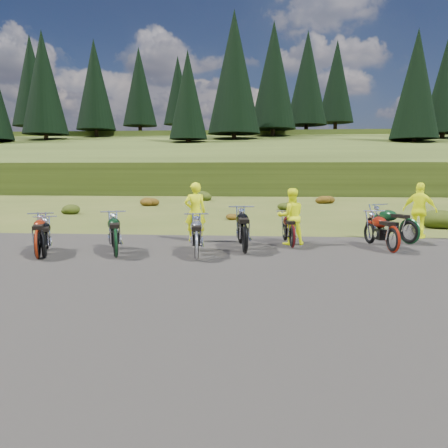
# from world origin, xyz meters

# --- Properties ---
(ground) EXTENTS (300.00, 300.00, 0.00)m
(ground) POSITION_xyz_m (0.00, 0.00, 0.00)
(ground) COLOR #404C19
(ground) RESTS_ON ground
(gravel_pad) EXTENTS (20.00, 12.00, 0.04)m
(gravel_pad) POSITION_xyz_m (0.00, -2.00, 0.00)
(gravel_pad) COLOR black
(gravel_pad) RESTS_ON ground
(hill_slope) EXTENTS (300.00, 45.97, 9.37)m
(hill_slope) POSITION_xyz_m (0.00, 50.00, 0.00)
(hill_slope) COLOR #324015
(hill_slope) RESTS_ON ground
(hill_plateau) EXTENTS (300.00, 90.00, 9.17)m
(hill_plateau) POSITION_xyz_m (0.00, 110.00, 0.00)
(hill_plateau) COLOR #324015
(hill_plateau) RESTS_ON ground
(conifer_15) EXTENTS (7.92, 7.92, 20.00)m
(conifer_15) POSITION_xyz_m (-45.00, 76.00, 20.16)
(conifer_15) COLOR black
(conifer_15) RESTS_ON ground
(conifer_17) EXTENTS (7.04, 7.04, 18.00)m
(conifer_17) POSITION_xyz_m (-33.00, 57.00, 15.97)
(conifer_17) COLOR black
(conifer_17) RESTS_ON ground
(conifer_18) EXTENTS (6.60, 6.60, 17.00)m
(conifer_18) POSITION_xyz_m (-27.00, 63.00, 16.66)
(conifer_18) COLOR black
(conifer_18) RESTS_ON ground
(conifer_19) EXTENTS (6.16, 6.16, 16.00)m
(conifer_19) POSITION_xyz_m (-21.00, 69.00, 17.36)
(conifer_19) COLOR black
(conifer_19) RESTS_ON ground
(conifer_20) EXTENTS (5.72, 5.72, 15.00)m
(conifer_20) POSITION_xyz_m (-15.00, 75.00, 17.65)
(conifer_20) COLOR black
(conifer_20) RESTS_ON ground
(conifer_21) EXTENTS (5.28, 5.28, 14.00)m
(conifer_21) POSITION_xyz_m (-9.00, 50.00, 12.56)
(conifer_21) COLOR black
(conifer_21) RESTS_ON ground
(conifer_22) EXTENTS (7.92, 7.92, 20.00)m
(conifer_22) POSITION_xyz_m (-3.00, 56.00, 16.77)
(conifer_22) COLOR black
(conifer_22) RESTS_ON ground
(conifer_23) EXTENTS (7.48, 7.48, 19.00)m
(conifer_23) POSITION_xyz_m (3.00, 62.00, 17.47)
(conifer_23) COLOR black
(conifer_23) RESTS_ON ground
(conifer_24) EXTENTS (7.04, 7.04, 18.00)m
(conifer_24) POSITION_xyz_m (9.00, 68.00, 18.16)
(conifer_24) COLOR black
(conifer_24) RESTS_ON ground
(conifer_25) EXTENTS (6.60, 6.60, 17.00)m
(conifer_25) POSITION_xyz_m (15.00, 74.00, 18.66)
(conifer_25) COLOR black
(conifer_25) RESTS_ON ground
(conifer_26) EXTENTS (6.16, 6.16, 16.00)m
(conifer_26) POSITION_xyz_m (21.00, 49.00, 13.37)
(conifer_26) COLOR black
(conifer_26) RESTS_ON ground
(conifer_27) EXTENTS (5.72, 5.72, 15.00)m
(conifer_27) POSITION_xyz_m (27.00, 55.00, 14.06)
(conifer_27) COLOR black
(conifer_27) RESTS_ON ground
(shrub_1) EXTENTS (1.03, 1.03, 0.61)m
(shrub_1) POSITION_xyz_m (-9.10, 11.30, 0.31)
(shrub_1) COLOR #22320C
(shrub_1) RESTS_ON ground
(shrub_2) EXTENTS (1.30, 1.30, 0.77)m
(shrub_2) POSITION_xyz_m (-6.20, 16.60, 0.38)
(shrub_2) COLOR #602E0C
(shrub_2) RESTS_ON ground
(shrub_3) EXTENTS (1.56, 1.56, 0.92)m
(shrub_3) POSITION_xyz_m (-3.30, 21.90, 0.46)
(shrub_3) COLOR #22320C
(shrub_3) RESTS_ON ground
(shrub_4) EXTENTS (0.77, 0.77, 0.45)m
(shrub_4) POSITION_xyz_m (-0.40, 9.20, 0.23)
(shrub_4) COLOR #602E0C
(shrub_4) RESTS_ON ground
(shrub_5) EXTENTS (1.03, 1.03, 0.61)m
(shrub_5) POSITION_xyz_m (2.50, 14.50, 0.31)
(shrub_5) COLOR #22320C
(shrub_5) RESTS_ON ground
(shrub_6) EXTENTS (1.30, 1.30, 0.77)m
(shrub_6) POSITION_xyz_m (5.40, 19.80, 0.38)
(shrub_6) COLOR #602E0C
(shrub_6) RESTS_ON ground
(shrub_7) EXTENTS (1.56, 1.56, 0.92)m
(shrub_7) POSITION_xyz_m (8.30, 7.10, 0.46)
(shrub_7) COLOR #22320C
(shrub_7) RESTS_ON ground
(motorcycle_0) EXTENTS (1.38, 2.03, 1.01)m
(motorcycle_0) POSITION_xyz_m (-4.60, -0.32, 0.00)
(motorcycle_0) COLOR black
(motorcycle_0) RESTS_ON ground
(motorcycle_1) EXTENTS (1.45, 2.22, 1.11)m
(motorcycle_1) POSITION_xyz_m (-4.73, -0.41, 0.00)
(motorcycle_1) COLOR maroon
(motorcycle_1) RESTS_ON ground
(motorcycle_2) EXTENTS (1.45, 2.29, 1.14)m
(motorcycle_2) POSITION_xyz_m (-2.78, -0.11, 0.00)
(motorcycle_2) COLOR black
(motorcycle_2) RESTS_ON ground
(motorcycle_3) EXTENTS (0.99, 2.18, 1.10)m
(motorcycle_3) POSITION_xyz_m (-0.66, -0.21, 0.00)
(motorcycle_3) COLOR #B4B4B9
(motorcycle_3) RESTS_ON ground
(motorcycle_4) EXTENTS (0.85, 2.01, 1.02)m
(motorcycle_4) POSITION_xyz_m (1.88, 1.69, 0.00)
(motorcycle_4) COLOR #420B0C
(motorcycle_4) RESTS_ON ground
(motorcycle_5) EXTENTS (1.05, 2.42, 1.23)m
(motorcycle_5) POSITION_xyz_m (0.53, 0.70, 0.00)
(motorcycle_5) COLOR black
(motorcycle_5) RESTS_ON ground
(motorcycle_6) EXTENTS (1.12, 2.19, 1.09)m
(motorcycle_6) POSITION_xyz_m (4.58, 1.20, 0.00)
(motorcycle_6) COLOR maroon
(motorcycle_6) RESTS_ON ground
(motorcycle_7) EXTENTS (1.77, 2.32, 1.18)m
(motorcycle_7) POSITION_xyz_m (5.51, 2.69, 0.00)
(motorcycle_7) COLOR #0E3319
(motorcycle_7) RESTS_ON ground
(person_middle) EXTENTS (0.78, 0.61, 1.88)m
(person_middle) POSITION_xyz_m (-1.13, 2.76, 0.94)
(person_middle) COLOR #E3EF0C
(person_middle) RESTS_ON ground
(person_right_a) EXTENTS (0.94, 0.79, 1.72)m
(person_right_a) POSITION_xyz_m (1.87, 2.36, 0.86)
(person_right_a) COLOR #E3EF0C
(person_right_a) RESTS_ON ground
(person_right_b) EXTENTS (1.16, 0.98, 1.86)m
(person_right_b) POSITION_xyz_m (6.24, 4.00, 0.93)
(person_right_b) COLOR #E3EF0C
(person_right_b) RESTS_ON ground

